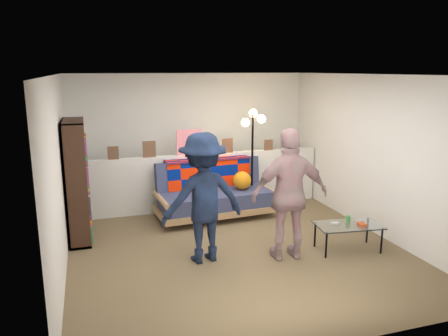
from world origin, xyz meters
name	(u,v)px	position (x,y,z in m)	size (l,w,h in m)	color
ground	(232,245)	(0.00, 0.00, 0.00)	(5.00, 5.00, 0.00)	brown
room_shell	(223,125)	(0.00, 0.47, 1.67)	(4.60, 5.05, 2.45)	silver
half_wall_ledge	(201,181)	(0.00, 1.80, 0.50)	(4.45, 0.15, 1.00)	silver
ledge_decor	(188,145)	(-0.23, 1.78, 1.18)	(2.97, 0.02, 0.45)	brown
futon_sofa	(215,194)	(0.12, 1.30, 0.40)	(2.04, 1.09, 0.85)	#A87D52
bookshelf	(77,185)	(-2.08, 0.91, 0.83)	(0.30, 0.89, 1.77)	black
coffee_table	(349,226)	(1.48, -0.65, 0.35)	(0.95, 0.60, 0.46)	black
floor_lamp	(253,140)	(0.85, 1.43, 1.27)	(0.38, 0.33, 1.79)	black
person_left	(203,198)	(-0.52, -0.34, 0.85)	(1.10, 0.63, 1.70)	black
person_right	(290,195)	(0.58, -0.63, 0.87)	(1.02, 0.43, 1.75)	#D1878D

